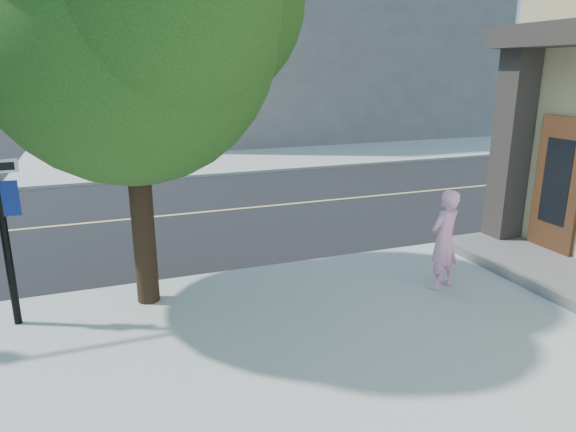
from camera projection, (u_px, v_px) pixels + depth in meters
name	position (u px, v px, depth m)	size (l,w,h in m)	color
road_ew	(16.00, 230.00, 12.13)	(140.00, 9.00, 0.01)	black
sidewalk_ne	(293.00, 129.00, 31.99)	(29.00, 25.00, 0.12)	#ADADA6
filler_ne	(298.00, 8.00, 30.67)	(18.00, 16.00, 14.00)	slate
man_on_phone	(444.00, 240.00, 8.45)	(0.61, 0.40, 1.67)	#F9A2C7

